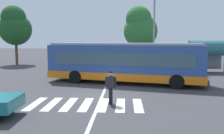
{
  "coord_description": "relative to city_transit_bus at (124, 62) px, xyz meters",
  "views": [
    {
      "loc": [
        1.55,
        -14.01,
        3.26
      ],
      "look_at": [
        0.58,
        3.4,
        1.3
      ],
      "focal_mm": 38.21,
      "sensor_mm": 36.0,
      "label": 1
    }
  ],
  "objects": [
    {
      "name": "bus_stop_shelter",
      "position": [
        8.32,
        6.48,
        0.83
      ],
      "size": [
        3.67,
        1.54,
        3.25
      ],
      "color": "#28282B",
      "rests_on": "ground_plane"
    },
    {
      "name": "crosswalk_painted_stripes",
      "position": [
        -1.91,
        -6.24,
        -1.58
      ],
      "size": [
        5.73,
        2.64,
        0.01
      ],
      "color": "silver",
      "rests_on": "ground_plane"
    },
    {
      "name": "city_transit_bus",
      "position": [
        0.0,
        0.0,
        0.0
      ],
      "size": [
        12.11,
        5.32,
        3.06
      ],
      "color": "black",
      "rests_on": "ground_plane"
    },
    {
      "name": "parked_car_red",
      "position": [
        -0.73,
        11.37,
        -0.82
      ],
      "size": [
        2.03,
        4.58,
        1.35
      ],
      "color": "black",
      "rests_on": "ground_plane"
    },
    {
      "name": "parked_car_silver",
      "position": [
        1.91,
        11.69,
        -0.82
      ],
      "size": [
        2.12,
        4.61,
        1.35
      ],
      "color": "black",
      "rests_on": "ground_plane"
    },
    {
      "name": "background_tree_right",
      "position": [
        2.16,
        16.49,
        3.47
      ],
      "size": [
        4.84,
        4.84,
        8.08
      ],
      "color": "brown",
      "rests_on": "ground_plane"
    },
    {
      "name": "parked_car_white",
      "position": [
        -3.58,
        11.74,
        -0.82
      ],
      "size": [
        1.95,
        4.54,
        1.35
      ],
      "color": "black",
      "rests_on": "ground_plane"
    },
    {
      "name": "parked_car_champagne",
      "position": [
        4.54,
        11.48,
        -0.82
      ],
      "size": [
        2.0,
        4.56,
        1.35
      ],
      "color": "black",
      "rests_on": "ground_plane"
    },
    {
      "name": "ground_plane",
      "position": [
        -1.48,
        -4.0,
        -1.59
      ],
      "size": [
        160.0,
        160.0,
        0.0
      ],
      "primitive_type": "plane",
      "color": "#3D3D42"
    },
    {
      "name": "background_tree_left",
      "position": [
        -14.57,
        13.22,
        3.55
      ],
      "size": [
        4.25,
        4.25,
        7.8
      ],
      "color": "brown",
      "rests_on": "ground_plane"
    },
    {
      "name": "twin_arm_street_lamp",
      "position": [
        3.16,
        8.14,
        3.48
      ],
      "size": [
        4.99,
        0.32,
        8.08
      ],
      "color": "#939399",
      "rests_on": "ground_plane"
    },
    {
      "name": "parked_car_black",
      "position": [
        -6.19,
        11.3,
        -0.82
      ],
      "size": [
        2.01,
        4.57,
        1.35
      ],
      "color": "black",
      "rests_on": "ground_plane"
    },
    {
      "name": "pedestrian_crossing_street",
      "position": [
        -0.65,
        -6.07,
        -0.62
      ],
      "size": [
        0.58,
        0.32,
        1.72
      ],
      "color": "black",
      "rests_on": "ground_plane"
    },
    {
      "name": "lane_center_line",
      "position": [
        -1.26,
        -2.0,
        -1.59
      ],
      "size": [
        0.16,
        24.0,
        0.01
      ],
      "primitive_type": "cube",
      "color": "silver",
      "rests_on": "ground_plane"
    }
  ]
}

